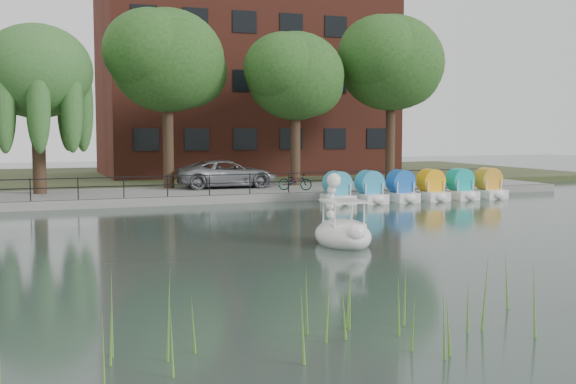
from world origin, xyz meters
TOP-DOWN VIEW (x-y plane):
  - ground_plane at (0.00, 0.00)m, footprint 120.00×120.00m
  - promenade at (0.00, 16.00)m, footprint 40.00×6.00m
  - kerb at (0.00, 13.05)m, footprint 40.00×0.25m
  - land_strip at (0.00, 30.00)m, footprint 60.00×22.00m
  - railing at (0.00, 13.25)m, footprint 32.00×0.05m
  - apartment_building at (7.00, 29.97)m, footprint 20.00×10.07m
  - willow_mid at (-7.50, 17.00)m, footprint 5.32×5.32m
  - broadleaf_center at (-1.00, 18.00)m, footprint 6.00×6.00m
  - broadleaf_right at (6.00, 17.50)m, footprint 5.40×5.40m
  - broadleaf_far at (12.50, 18.50)m, footprint 6.30×6.30m
  - minivan at (1.98, 17.16)m, footprint 2.88×6.13m
  - bicycle at (4.81, 14.45)m, footprint 1.37×1.79m
  - swan_boat at (0.80, 0.06)m, footprint 1.80×2.68m
  - pedal_boat_row at (9.90, 11.03)m, footprint 9.65×1.70m

SIDE VIEW (x-z plane):
  - ground_plane at x=0.00m, z-range 0.00..0.00m
  - land_strip at x=0.00m, z-range 0.00..0.36m
  - promenade at x=0.00m, z-range 0.00..0.40m
  - kerb at x=0.00m, z-range 0.00..0.40m
  - swan_boat at x=0.80m, z-range -0.61..1.55m
  - pedal_boat_row at x=9.90m, z-range -0.09..1.31m
  - bicycle at x=4.81m, z-range 0.40..1.40m
  - railing at x=0.00m, z-range 0.65..1.65m
  - minivan at x=1.98m, z-range 0.40..2.10m
  - willow_mid at x=-7.50m, z-range 2.17..10.32m
  - broadleaf_right at x=6.00m, z-range 2.22..10.55m
  - broadleaf_center at x=-1.00m, z-range 2.44..11.69m
  - broadleaf_far at x=12.50m, z-range 2.54..12.25m
  - apartment_building at x=7.00m, z-range 0.36..18.36m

